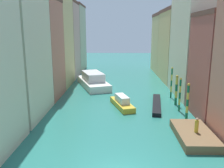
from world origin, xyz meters
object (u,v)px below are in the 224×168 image
mooring_pole_3 (171,82)px  vaporetto_white (93,81)px  gondola_black (157,104)px  waterfront_dock (194,135)px  mooring_pole_0 (188,101)px  mooring_pole_2 (176,90)px  motorboat_0 (122,103)px  mooring_pole_1 (180,94)px  person_on_dock (197,126)px

mooring_pole_3 → vaporetto_white: (-13.14, 7.62, -1.40)m
mooring_pole_3 → gondola_black: mooring_pole_3 is taller
waterfront_dock → mooring_pole_0: size_ratio=1.45×
mooring_pole_2 → motorboat_0: bearing=-170.8°
mooring_pole_2 → vaporetto_white: (-13.04, 11.25, -1.12)m
mooring_pole_3 → gondola_black: size_ratio=0.53×
mooring_pole_1 → mooring_pole_2: 2.81m
vaporetto_white → waterfront_dock: bearing=-61.4°
waterfront_dock → person_on_dock: (0.09, -0.29, 1.07)m
waterfront_dock → vaporetto_white: 25.42m
mooring_pole_2 → motorboat_0: (-7.73, -1.26, -1.60)m
motorboat_0 → vaporetto_white: bearing=113.0°
person_on_dock → mooring_pole_2: (0.77, 11.35, 0.75)m
mooring_pole_3 → person_on_dock: bearing=-93.4°
mooring_pole_2 → mooring_pole_0: bearing=-91.0°
mooring_pole_1 → gondola_black: bearing=141.4°
mooring_pole_0 → motorboat_0: (-7.63, 4.59, -1.65)m
vaporetto_white → gondola_black: size_ratio=1.31×
mooring_pole_3 → mooring_pole_2: bearing=-91.7°
mooring_pole_2 → vaporetto_white: mooring_pole_2 is taller
person_on_dock → mooring_pole_3: (0.88, 14.98, 1.03)m
mooring_pole_2 → gondola_black: bearing=-165.7°
person_on_dock → mooring_pole_3: 15.04m
waterfront_dock → motorboat_0: motorboat_0 is taller
waterfront_dock → gondola_black: (-1.96, 10.34, -0.14)m
vaporetto_white → motorboat_0: bearing=-67.0°
waterfront_dock → vaporetto_white: (-12.17, 22.31, 0.70)m
mooring_pole_3 → motorboat_0: mooring_pole_3 is taller
mooring_pole_0 → mooring_pole_1: (-0.12, 3.05, 0.02)m
person_on_dock → motorboat_0: 12.29m
person_on_dock → mooring_pole_0: 5.60m
mooring_pole_2 → mooring_pole_3: bearing=88.3°
person_on_dock → vaporetto_white: (-12.26, 22.60, -0.37)m
person_on_dock → mooring_pole_0: (0.67, 5.50, 0.80)m
person_on_dock → gondola_black: (-2.06, 10.63, -1.21)m
person_on_dock → motorboat_0: person_on_dock is taller
mooring_pole_2 → motorboat_0: size_ratio=0.67×
mooring_pole_2 → vaporetto_white: size_ratio=0.35×
gondola_black → mooring_pole_2: bearing=14.3°
person_on_dock → mooring_pole_3: mooring_pole_3 is taller
waterfront_dock → person_on_dock: size_ratio=4.40×
mooring_pole_1 → gondola_black: (-2.60, 2.08, -2.03)m
mooring_pole_0 → waterfront_dock: bearing=-98.3°
vaporetto_white → mooring_pole_2: bearing=-40.8°
mooring_pole_1 → mooring_pole_2: (0.23, 2.80, -0.07)m
mooring_pole_3 → motorboat_0: bearing=-148.1°
mooring_pole_1 → vaporetto_white: bearing=132.4°
mooring_pole_1 → mooring_pole_3: 6.44m
gondola_black → waterfront_dock: bearing=-79.2°
waterfront_dock → mooring_pole_1: size_ratio=1.43×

